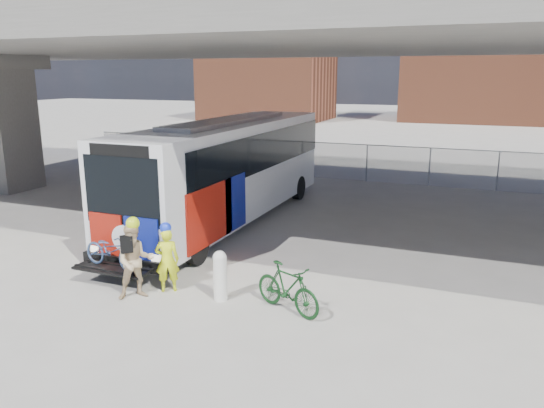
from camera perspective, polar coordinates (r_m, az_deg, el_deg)
The scene contains 9 objects.
ground at distance 16.06m, azimuth -2.66°, elevation -5.07°, with size 160.00×160.00×0.00m, color #9E9991.
bus at distance 18.89m, azimuth -4.64°, elevation 4.36°, with size 2.67×12.98×3.69m.
overpass at distance 18.95m, azimuth 2.42°, elevation 17.88°, with size 40.00×16.00×7.95m.
chainlink_fence at distance 26.84m, azimuth 8.11°, elevation 5.59°, with size 30.00×0.06×30.00m.
brick_buildings at distance 62.23m, azimuth 17.82°, elevation 13.36°, with size 54.00×22.00×12.00m.
bollard at distance 12.54m, azimuth -5.61°, elevation -7.49°, with size 0.32×0.32×1.21m.
cyclist_hivis at distance 13.17m, azimuth -11.23°, elevation -5.74°, with size 0.70×0.63×1.75m.
cyclist_tan at distance 12.91m, azimuth -14.53°, elevation -5.86°, with size 1.12×1.10×2.00m.
bike_parked at distance 11.94m, azimuth 1.67°, elevation -9.03°, with size 0.53×1.86×1.12m, color #123A18.
Camera 1 is at (6.40, -13.79, 5.19)m, focal length 35.00 mm.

